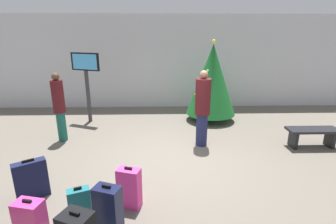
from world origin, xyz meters
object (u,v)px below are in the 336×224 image
object	(u,v)px
holiday_tree	(212,80)
suitcase_6	(108,212)
suitcase_1	(30,218)
suitcase_0	(31,180)
suitcase_3	(80,204)
traveller_0	(59,105)
traveller_1	(203,107)
waiting_bench	(313,134)
suitcase_5	(129,188)
flight_info_kiosk	(86,74)

from	to	relation	value
holiday_tree	suitcase_6	world-z (taller)	holiday_tree
holiday_tree	suitcase_1	world-z (taller)	holiday_tree
suitcase_0	holiday_tree	bearing A→B (deg)	46.58
holiday_tree	suitcase_3	world-z (taller)	holiday_tree
traveller_0	suitcase_6	size ratio (longest dim) A/B	2.22
traveller_0	traveller_1	bearing A→B (deg)	-6.14
waiting_bench	suitcase_5	distance (m)	4.79
suitcase_3	suitcase_6	xyz separation A→B (m)	(0.51, -0.35, 0.13)
flight_info_kiosk	traveller_0	distance (m)	1.69
suitcase_3	suitcase_5	xyz separation A→B (m)	(0.71, 0.30, 0.08)
holiday_tree	traveller_0	world-z (taller)	holiday_tree
traveller_0	suitcase_3	size ratio (longest dim) A/B	3.24
suitcase_6	traveller_1	bearing A→B (deg)	59.95
suitcase_6	waiting_bench	bearing A→B (deg)	32.20
suitcase_1	traveller_0	bearing A→B (deg)	102.96
traveller_0	suitcase_5	size ratio (longest dim) A/B	2.54
suitcase_0	suitcase_5	size ratio (longest dim) A/B	1.02
holiday_tree	traveller_1	bearing A→B (deg)	-106.91
suitcase_5	suitcase_6	size ratio (longest dim) A/B	0.87
holiday_tree	suitcase_3	size ratio (longest dim) A/B	4.60
waiting_bench	holiday_tree	bearing A→B (deg)	135.00
traveller_0	suitcase_5	xyz separation A→B (m)	(2.08, -2.76, -0.63)
waiting_bench	suitcase_1	xyz separation A→B (m)	(-5.58, -2.74, -0.09)
traveller_0	suitcase_5	world-z (taller)	traveller_0
flight_info_kiosk	suitcase_1	distance (m)	5.07
suitcase_0	suitcase_1	distance (m)	0.92
traveller_1	suitcase_6	bearing A→B (deg)	-120.05
waiting_bench	suitcase_5	size ratio (longest dim) A/B	1.75
traveller_1	suitcase_6	world-z (taller)	traveller_1
traveller_0	suitcase_6	distance (m)	3.93
suitcase_1	suitcase_6	size ratio (longest dim) A/B	0.68
traveller_0	suitcase_3	bearing A→B (deg)	-65.87
holiday_tree	suitcase_0	xyz separation A→B (m)	(-3.82, -4.04, -0.99)
flight_info_kiosk	suitcase_6	xyz separation A→B (m)	(1.57, -4.96, -1.15)
suitcase_1	suitcase_5	size ratio (longest dim) A/B	0.78
waiting_bench	traveller_1	xyz separation A→B (m)	(-2.73, 0.20, 0.65)
flight_info_kiosk	traveller_1	distance (m)	3.88
waiting_bench	suitcase_3	distance (m)	5.56
suitcase_1	suitcase_0	bearing A→B (deg)	113.91
holiday_tree	traveller_1	size ratio (longest dim) A/B	1.35
suitcase_3	suitcase_6	size ratio (longest dim) A/B	0.68
traveller_0	suitcase_5	distance (m)	3.51
traveller_0	suitcase_3	world-z (taller)	traveller_0
traveller_1	suitcase_0	size ratio (longest dim) A/B	2.63
suitcase_3	suitcase_6	bearing A→B (deg)	-34.58
holiday_tree	flight_info_kiosk	distance (m)	3.91
flight_info_kiosk	suitcase_3	size ratio (longest dim) A/B	3.92
traveller_0	holiday_tree	bearing A→B (deg)	20.21
holiday_tree	suitcase_5	world-z (taller)	holiday_tree
traveller_1	suitcase_1	size ratio (longest dim) A/B	3.45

